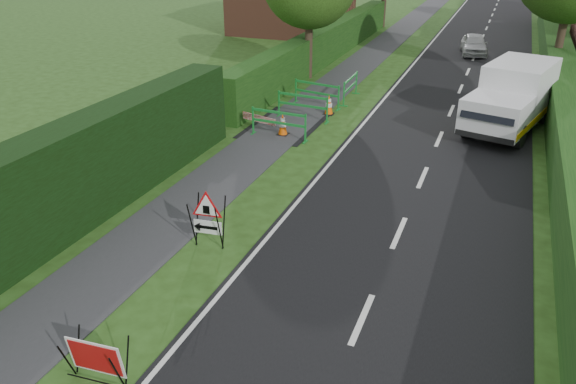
% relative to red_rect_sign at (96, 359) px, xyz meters
% --- Properties ---
extents(ground, '(120.00, 120.00, 0.00)m').
position_rel_red_rect_sign_xyz_m(ground, '(1.08, 2.08, -0.47)').
color(ground, '#244112').
rests_on(ground, ground).
extents(road_surface, '(6.00, 90.00, 0.02)m').
position_rel_red_rect_sign_xyz_m(road_surface, '(3.58, 37.08, -0.46)').
color(road_surface, black).
rests_on(road_surface, ground).
extents(footpath, '(2.00, 90.00, 0.02)m').
position_rel_red_rect_sign_xyz_m(footpath, '(-1.92, 37.08, -0.46)').
color(footpath, '#2D2D30').
rests_on(footpath, ground).
extents(hedge_west_near, '(1.10, 18.00, 2.50)m').
position_rel_red_rect_sign_xyz_m(hedge_west_near, '(-3.92, 2.08, -0.47)').
color(hedge_west_near, black).
rests_on(hedge_west_near, ground).
extents(hedge_west_far, '(1.00, 24.00, 1.80)m').
position_rel_red_rect_sign_xyz_m(hedge_west_far, '(-3.92, 24.08, -0.47)').
color(hedge_west_far, '#14380F').
rests_on(hedge_west_far, ground).
extents(hedge_east, '(1.20, 50.00, 1.50)m').
position_rel_red_rect_sign_xyz_m(hedge_east, '(7.58, 18.08, -0.47)').
color(hedge_east, '#14380F').
rests_on(hedge_east, ground).
extents(red_rect_sign, '(0.99, 0.64, 0.81)m').
position_rel_red_rect_sign_xyz_m(red_rect_sign, '(0.00, 0.00, 0.00)').
color(red_rect_sign, black).
rests_on(red_rect_sign, ground).
extents(triangle_sign, '(0.91, 0.91, 1.20)m').
position_rel_red_rect_sign_xyz_m(triangle_sign, '(-0.39, 4.33, 0.37)').
color(triangle_sign, black).
rests_on(triangle_sign, ground).
extents(works_van, '(3.15, 5.36, 2.30)m').
position_rel_red_rect_sign_xyz_m(works_van, '(5.71, 15.61, 0.75)').
color(works_van, silver).
rests_on(works_van, ground).
extents(traffic_cone_0, '(0.38, 0.38, 0.79)m').
position_rel_red_rect_sign_xyz_m(traffic_cone_0, '(5.61, 14.06, -0.07)').
color(traffic_cone_0, black).
rests_on(traffic_cone_0, ground).
extents(traffic_cone_1, '(0.38, 0.38, 0.79)m').
position_rel_red_rect_sign_xyz_m(traffic_cone_1, '(5.84, 16.30, -0.07)').
color(traffic_cone_1, black).
rests_on(traffic_cone_1, ground).
extents(traffic_cone_2, '(0.38, 0.38, 0.79)m').
position_rel_red_rect_sign_xyz_m(traffic_cone_2, '(5.80, 17.29, -0.07)').
color(traffic_cone_2, black).
rests_on(traffic_cone_2, ground).
extents(traffic_cone_3, '(0.38, 0.38, 0.79)m').
position_rel_red_rect_sign_xyz_m(traffic_cone_3, '(-1.63, 12.04, -0.07)').
color(traffic_cone_3, black).
rests_on(traffic_cone_3, ground).
extents(traffic_cone_4, '(0.38, 0.38, 0.79)m').
position_rel_red_rect_sign_xyz_m(traffic_cone_4, '(-0.84, 14.89, -0.07)').
color(traffic_cone_4, black).
rests_on(traffic_cone_4, ground).
extents(ped_barrier_0, '(2.08, 0.48, 1.00)m').
position_rel_red_rect_sign_xyz_m(ped_barrier_0, '(-1.63, 11.69, 0.16)').
color(ped_barrier_0, '#167D2B').
rests_on(ped_barrier_0, ground).
extents(ped_barrier_1, '(2.08, 0.52, 1.00)m').
position_rel_red_rect_sign_xyz_m(ped_barrier_1, '(-1.57, 13.92, 0.16)').
color(ped_barrier_1, '#167D2B').
rests_on(ped_barrier_1, ground).
extents(ped_barrier_2, '(2.09, 0.76, 1.00)m').
position_rel_red_rect_sign_xyz_m(ped_barrier_2, '(-1.63, 15.76, 0.16)').
color(ped_barrier_2, '#167D2B').
rests_on(ped_barrier_2, ground).
extents(ped_barrier_3, '(0.37, 2.06, 1.00)m').
position_rel_red_rect_sign_xyz_m(ped_barrier_3, '(-0.61, 17.15, 0.16)').
color(ped_barrier_3, '#167D2B').
rests_on(ped_barrier_3, ground).
extents(redwhite_plank, '(1.45, 0.47, 0.25)m').
position_rel_red_rect_sign_xyz_m(redwhite_plank, '(-2.58, 12.14, -0.47)').
color(redwhite_plank, red).
rests_on(redwhite_plank, ground).
extents(hatchback_car, '(1.83, 3.48, 1.13)m').
position_rel_red_rect_sign_xyz_m(hatchback_car, '(3.43, 28.63, 0.10)').
color(hatchback_car, silver).
rests_on(hatchback_car, ground).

